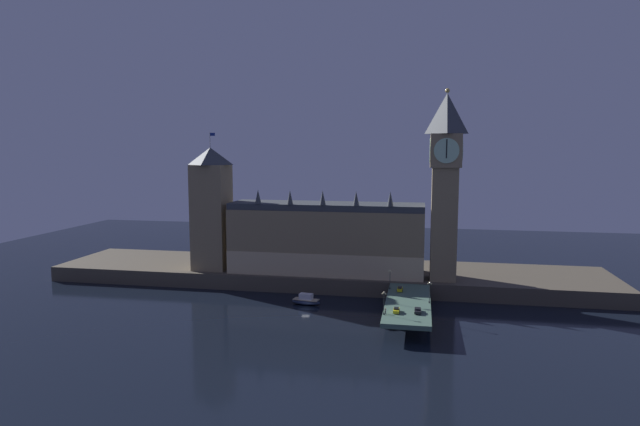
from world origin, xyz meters
TOP-DOWN VIEW (x-y plane):
  - ground_plane at (0.00, 0.00)m, footprint 400.00×400.00m
  - embankment at (0.00, 39.00)m, footprint 220.00×42.00m
  - parliament_hall at (1.70, 29.99)m, footprint 74.29×19.34m
  - clock_tower at (45.67, 26.09)m, footprint 11.34×11.45m
  - victoria_tower at (-44.28, 28.11)m, footprint 13.48×13.48m
  - bridge at (34.03, -5.00)m, footprint 13.99×46.00m
  - car_northbound_lead at (30.96, 7.61)m, footprint 1.86×4.12m
  - car_northbound_trail at (30.96, -16.91)m, footprint 1.84×4.02m
  - car_southbound_lead at (37.11, -16.01)m, footprint 1.92×4.80m
  - pedestrian_near_rail at (27.88, -18.74)m, footprint 0.38×0.38m
  - street_lamp_near at (27.48, -19.72)m, footprint 1.34×0.60m
  - street_lamp_mid at (40.59, -5.00)m, footprint 1.34×0.60m
  - street_lamp_far at (27.48, 9.72)m, footprint 1.34×0.60m
  - boat_upstream at (-0.93, 4.83)m, footprint 10.50×5.46m

SIDE VIEW (x-z plane):
  - ground_plane at x=0.00m, z-range 0.00..0.00m
  - boat_upstream at x=-0.93m, z-range -0.52..3.36m
  - embankment at x=0.00m, z-range 0.00..5.89m
  - bridge at x=34.03m, z-range 1.39..7.07m
  - car_southbound_lead at x=37.11m, z-range 5.64..7.06m
  - car_northbound_lead at x=30.96m, z-range 5.64..7.07m
  - car_northbound_trail at x=30.96m, z-range 5.64..7.08m
  - pedestrian_near_rail at x=27.88m, z-range 5.74..7.52m
  - street_lamp_far at x=27.48m, z-range 6.52..13.17m
  - street_lamp_mid at x=40.59m, z-range 6.54..13.31m
  - street_lamp_near at x=27.48m, z-range 6.55..13.41m
  - parliament_hall at x=1.70m, z-range 3.13..35.56m
  - victoria_tower at x=-44.28m, z-range 3.01..57.23m
  - clock_tower at x=45.67m, z-range 7.95..76.77m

